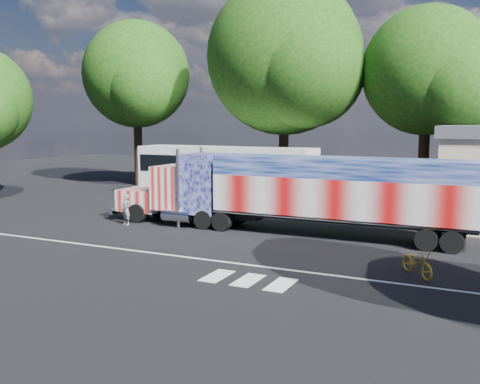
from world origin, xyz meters
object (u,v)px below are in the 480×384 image
at_px(coach_bus, 225,173).
at_px(tree_nw_a, 138,75).
at_px(tree_n_mid, 287,58).
at_px(tree_ne_a, 429,72).
at_px(woman, 126,210).
at_px(semi_truck, 294,191).
at_px(bicycle, 417,263).

xyz_separation_m(coach_bus, tree_nw_a, (-10.56, 4.68, 7.35)).
bearing_deg(tree_n_mid, tree_nw_a, 177.17).
bearing_deg(coach_bus, tree_nw_a, 156.11).
bearing_deg(tree_ne_a, tree_n_mid, -179.69).
height_order(coach_bus, tree_ne_a, tree_ne_a).
bearing_deg(tree_n_mid, woman, -104.09).
xyz_separation_m(semi_truck, coach_bus, (-8.00, 8.45, -0.16)).
xyz_separation_m(bicycle, tree_nw_a, (-24.96, 18.19, 8.77)).
height_order(bicycle, tree_n_mid, tree_n_mid).
xyz_separation_m(semi_truck, tree_ne_a, (4.62, 12.52, 6.51)).
bearing_deg(bicycle, semi_truck, 102.25).
height_order(coach_bus, woman, coach_bus).
bearing_deg(tree_nw_a, bicycle, -36.08).
bearing_deg(tree_nw_a, coach_bus, -23.89).
xyz_separation_m(coach_bus, tree_n_mid, (2.90, 4.01, 8.03)).
distance_m(bicycle, tree_n_mid, 22.99).
distance_m(bicycle, tree_ne_a, 19.43).
relative_size(coach_bus, woman, 7.84).
relative_size(semi_truck, tree_nw_a, 1.37).
distance_m(semi_truck, bicycle, 8.30).
distance_m(semi_truck, woman, 8.94).
bearing_deg(woman, tree_nw_a, 138.41).
relative_size(coach_bus, tree_ne_a, 0.99).
bearing_deg(tree_nw_a, tree_n_mid, -2.83).
height_order(woman, tree_nw_a, tree_nw_a).
xyz_separation_m(tree_nw_a, tree_ne_a, (23.18, -0.61, -0.67)).
bearing_deg(woman, coach_bus, 101.08).
bearing_deg(semi_truck, woman, -168.42).
height_order(woman, tree_n_mid, tree_n_mid).
distance_m(coach_bus, tree_n_mid, 9.43).
distance_m(coach_bus, bicycle, 19.79).
height_order(semi_truck, tree_n_mid, tree_n_mid).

